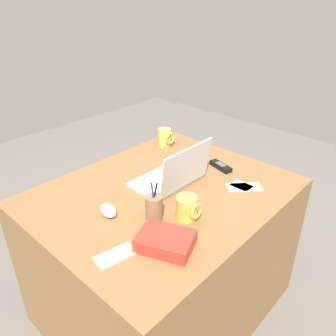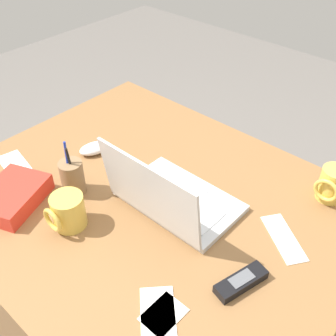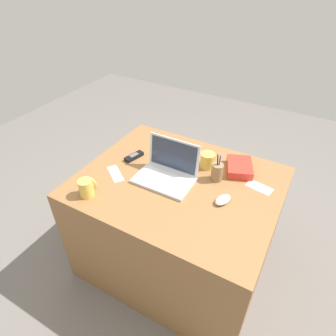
{
  "view_description": "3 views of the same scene",
  "coord_description": "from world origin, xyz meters",
  "px_view_note": "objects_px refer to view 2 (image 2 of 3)",
  "views": [
    {
      "loc": [
        0.98,
        0.93,
        1.59
      ],
      "look_at": [
        -0.08,
        -0.04,
        0.83
      ],
      "focal_mm": 35.76,
      "sensor_mm": 36.0,
      "label": 1
    },
    {
      "loc": [
        -0.62,
        0.61,
        1.58
      ],
      "look_at": [
        -0.01,
        -0.07,
        0.84
      ],
      "focal_mm": 43.42,
      "sensor_mm": 36.0,
      "label": 2
    },
    {
      "loc": [
        0.6,
        -1.2,
        1.86
      ],
      "look_at": [
        -0.08,
        0.02,
        0.82
      ],
      "focal_mm": 31.12,
      "sensor_mm": 36.0,
      "label": 3
    }
  ],
  "objects_px": {
    "snack_bag": "(12,196)",
    "pen_holder": "(72,177)",
    "laptop": "(170,198)",
    "cordless_phone": "(241,282)",
    "coffee_mug_white": "(332,185)",
    "computer_mouse": "(95,148)",
    "coffee_mug_tall": "(67,212)"
  },
  "relations": [
    {
      "from": "laptop",
      "to": "coffee_mug_tall",
      "type": "bearing_deg",
      "value": 54.03
    },
    {
      "from": "computer_mouse",
      "to": "pen_holder",
      "type": "relative_size",
      "value": 0.6
    },
    {
      "from": "coffee_mug_white",
      "to": "snack_bag",
      "type": "relative_size",
      "value": 0.51
    },
    {
      "from": "computer_mouse",
      "to": "coffee_mug_tall",
      "type": "bearing_deg",
      "value": 146.89
    },
    {
      "from": "computer_mouse",
      "to": "pen_holder",
      "type": "xyz_separation_m",
      "value": [
        -0.1,
        0.17,
        0.04
      ]
    },
    {
      "from": "laptop",
      "to": "computer_mouse",
      "type": "distance_m",
      "value": 0.37
    },
    {
      "from": "pen_holder",
      "to": "snack_bag",
      "type": "height_order",
      "value": "pen_holder"
    },
    {
      "from": "pen_holder",
      "to": "coffee_mug_white",
      "type": "bearing_deg",
      "value": -140.3
    },
    {
      "from": "coffee_mug_white",
      "to": "coffee_mug_tall",
      "type": "relative_size",
      "value": 1.01
    },
    {
      "from": "laptop",
      "to": "cordless_phone",
      "type": "bearing_deg",
      "value": 165.16
    },
    {
      "from": "coffee_mug_white",
      "to": "snack_bag",
      "type": "distance_m",
      "value": 0.92
    },
    {
      "from": "coffee_mug_tall",
      "to": "pen_holder",
      "type": "distance_m",
      "value": 0.14
    },
    {
      "from": "computer_mouse",
      "to": "coffee_mug_tall",
      "type": "height_order",
      "value": "coffee_mug_tall"
    },
    {
      "from": "snack_bag",
      "to": "pen_holder",
      "type": "bearing_deg",
      "value": -121.58
    },
    {
      "from": "laptop",
      "to": "snack_bag",
      "type": "relative_size",
      "value": 1.71
    },
    {
      "from": "cordless_phone",
      "to": "pen_holder",
      "type": "xyz_separation_m",
      "value": [
        0.56,
        0.06,
        0.04
      ]
    },
    {
      "from": "laptop",
      "to": "snack_bag",
      "type": "bearing_deg",
      "value": 38.53
    },
    {
      "from": "coffee_mug_white",
      "to": "snack_bag",
      "type": "xyz_separation_m",
      "value": [
        0.67,
        0.63,
        -0.03
      ]
    },
    {
      "from": "laptop",
      "to": "pen_holder",
      "type": "bearing_deg",
      "value": 26.9
    },
    {
      "from": "computer_mouse",
      "to": "snack_bag",
      "type": "distance_m",
      "value": 0.32
    },
    {
      "from": "computer_mouse",
      "to": "coffee_mug_white",
      "type": "height_order",
      "value": "coffee_mug_white"
    },
    {
      "from": "coffee_mug_white",
      "to": "cordless_phone",
      "type": "height_order",
      "value": "coffee_mug_white"
    },
    {
      "from": "computer_mouse",
      "to": "snack_bag",
      "type": "height_order",
      "value": "snack_bag"
    },
    {
      "from": "coffee_mug_tall",
      "to": "computer_mouse",
      "type": "bearing_deg",
      "value": -52.12
    },
    {
      "from": "cordless_phone",
      "to": "snack_bag",
      "type": "xyz_separation_m",
      "value": [
        0.65,
        0.21,
        0.01
      ]
    },
    {
      "from": "computer_mouse",
      "to": "cordless_phone",
      "type": "height_order",
      "value": "computer_mouse"
    },
    {
      "from": "laptop",
      "to": "coffee_mug_tall",
      "type": "height_order",
      "value": "laptop"
    },
    {
      "from": "laptop",
      "to": "computer_mouse",
      "type": "relative_size",
      "value": 3.22
    },
    {
      "from": "cordless_phone",
      "to": "snack_bag",
      "type": "height_order",
      "value": "snack_bag"
    },
    {
      "from": "computer_mouse",
      "to": "snack_bag",
      "type": "xyz_separation_m",
      "value": [
        -0.01,
        0.32,
        0.01
      ]
    },
    {
      "from": "coffee_mug_tall",
      "to": "pen_holder",
      "type": "height_order",
      "value": "pen_holder"
    },
    {
      "from": "laptop",
      "to": "coffee_mug_white",
      "type": "bearing_deg",
      "value": -132.24
    }
  ]
}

